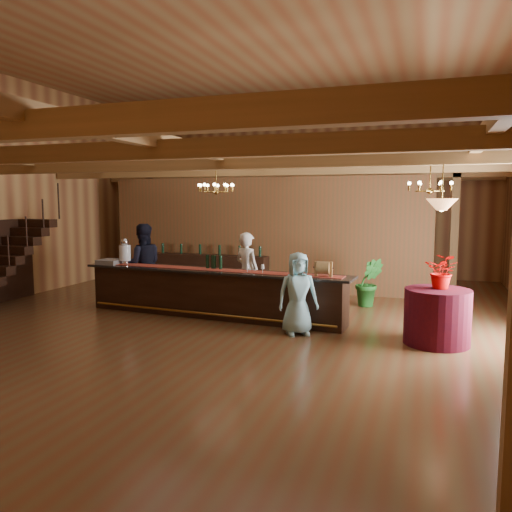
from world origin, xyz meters
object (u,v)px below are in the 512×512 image
(tasting_bar, at_px, (212,293))
(floor_plant, at_px, (369,282))
(round_table, at_px, (437,317))
(staff_second, at_px, (143,264))
(chandelier_left, at_px, (216,188))
(raffle_drum, at_px, (324,268))
(pendant_lamp, at_px, (442,204))
(backbar_shelf, at_px, (210,271))
(beverage_dispenser, at_px, (125,252))
(guest, at_px, (298,294))
(bartender, at_px, (247,272))
(chandelier_right, at_px, (430,186))

(tasting_bar, relative_size, floor_plant, 5.33)
(round_table, distance_m, staff_second, 6.71)
(chandelier_left, bearing_deg, tasting_bar, -74.65)
(raffle_drum, xyz_separation_m, pendant_lamp, (2.07, -0.41, 1.22))
(backbar_shelf, height_order, round_table, round_table)
(beverage_dispenser, bearing_deg, backbar_shelf, 74.64)
(backbar_shelf, relative_size, staff_second, 1.76)
(raffle_drum, relative_size, guest, 0.22)
(backbar_shelf, height_order, bartender, bartender)
(beverage_dispenser, distance_m, bartender, 2.87)
(raffle_drum, bearing_deg, chandelier_right, 23.21)
(round_table, height_order, chandelier_left, chandelier_left)
(beverage_dispenser, height_order, floor_plant, beverage_dispenser)
(chandelier_right, bearing_deg, chandelier_left, 178.33)
(tasting_bar, bearing_deg, chandelier_left, 109.67)
(chandelier_left, distance_m, floor_plant, 4.15)
(beverage_dispenser, height_order, backbar_shelf, beverage_dispenser)
(raffle_drum, relative_size, pendant_lamp, 0.38)
(beverage_dispenser, bearing_deg, guest, -13.28)
(beverage_dispenser, bearing_deg, raffle_drum, -5.47)
(bartender, distance_m, staff_second, 2.58)
(backbar_shelf, bearing_deg, staff_second, -102.14)
(beverage_dispenser, xyz_separation_m, backbar_shelf, (0.81, 2.95, -0.82))
(backbar_shelf, bearing_deg, chandelier_right, -23.09)
(tasting_bar, relative_size, beverage_dispenser, 10.14)
(beverage_dispenser, relative_size, round_table, 0.54)
(round_table, xyz_separation_m, guest, (-2.42, -0.17, 0.29))
(round_table, relative_size, bartender, 0.63)
(beverage_dispenser, xyz_separation_m, floor_plant, (5.33, 1.89, -0.72))
(chandelier_left, xyz_separation_m, bartender, (0.69, 0.11, -1.87))
(beverage_dispenser, height_order, raffle_drum, beverage_dispenser)
(chandelier_right, bearing_deg, guest, -148.25)
(backbar_shelf, distance_m, staff_second, 2.66)
(staff_second, height_order, guest, staff_second)
(raffle_drum, bearing_deg, bartender, 151.65)
(chandelier_right, distance_m, bartender, 4.24)
(pendant_lamp, height_order, staff_second, pendant_lamp)
(backbar_shelf, distance_m, pendant_lamp, 7.34)
(raffle_drum, bearing_deg, round_table, -11.24)
(tasting_bar, distance_m, backbar_shelf, 3.49)
(beverage_dispenser, height_order, bartender, bartender)
(raffle_drum, xyz_separation_m, bartender, (-1.93, 1.04, -0.30))
(round_table, distance_m, bartender, 4.28)
(round_table, relative_size, pendant_lamp, 1.23)
(guest, bearing_deg, backbar_shelf, 103.38)
(staff_second, bearing_deg, raffle_drum, 133.82)
(beverage_dispenser, distance_m, raffle_drum, 4.73)
(pendant_lamp, xyz_separation_m, guest, (-2.42, -0.17, -1.64))
(staff_second, xyz_separation_m, floor_plant, (5.12, 1.48, -0.39))
(guest, bearing_deg, beverage_dispenser, 138.37)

